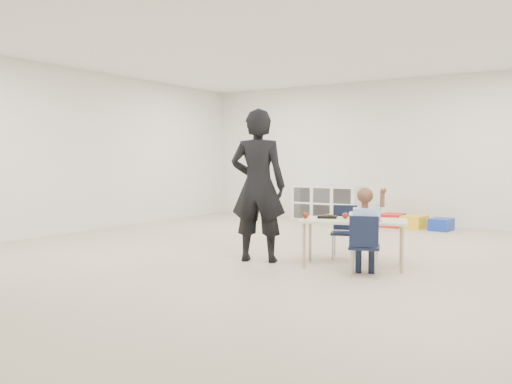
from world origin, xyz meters
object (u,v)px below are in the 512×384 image
Objects in this scene: child at (365,228)px; table at (353,243)px; cubby_shelf at (326,203)px; adult at (258,186)px; chair_near at (364,246)px.

table is at bearing 106.05° from child.
cubby_shelf is 0.75× the size of adult.
child is at bearing 0.00° from chair_near.
table is 0.54m from chair_near.
child is at bearing -60.00° from cubby_shelf.
chair_near is at bearing 155.50° from adult.
adult is (-1.11, -0.33, 0.65)m from table.
chair_near is at bearing 0.00° from child.
child is (0.00, 0.00, 0.19)m from chair_near.
table is 1.33m from adult.
table is 0.95× the size of cubby_shelf.
cubby_shelf is (-2.69, 4.66, -0.17)m from child.
chair_near is 0.36× the size of adult.
chair_near is at bearing -73.95° from table.
child is (0.31, -0.44, 0.24)m from table.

